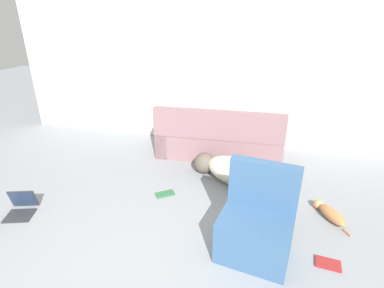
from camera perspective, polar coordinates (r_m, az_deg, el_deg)
The scene contains 8 objects.
wall_back at distance 5.23m, azimuth 4.46°, elevation 14.45°, with size 7.49×0.06×2.71m.
couch at distance 4.93m, azimuth 5.21°, elevation 0.79°, with size 2.04×0.89×0.86m.
dog at distance 4.20m, azimuth 7.47°, elevation -5.01°, with size 1.36×0.81×0.39m.
cat at distance 3.90m, azimuth 24.73°, elevation -11.85°, with size 0.37×0.55×0.13m.
laptop_open at distance 4.17m, azimuth -29.69°, elevation -10.17°, with size 0.39×0.41×0.26m.
book_green at distance 4.00m, azimuth -5.16°, elevation -9.44°, with size 0.26×0.24×0.02m.
book_red at distance 3.32m, azimuth 24.49°, elevation -20.04°, with size 0.24×0.16×0.02m.
side_chair at distance 3.05m, azimuth 12.18°, elevation -15.04°, with size 0.75×0.65×0.91m.
Camera 1 is at (0.93, -1.40, 2.19)m, focal length 28.00 mm.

